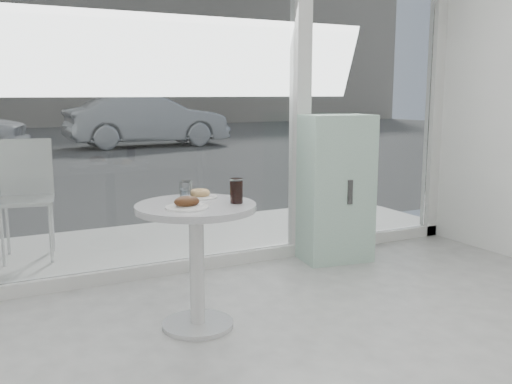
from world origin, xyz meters
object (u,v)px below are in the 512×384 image
plate_fritter (187,204)px  cola_glass (236,191)px  car_silver (147,120)px  water_tumbler_a (185,192)px  mint_cabinet (336,188)px  patio_chair (26,191)px  water_tumbler_b (187,190)px  main_table (196,240)px  plate_donut (200,195)px

plate_fritter → cola_glass: (0.32, 0.01, 0.04)m
car_silver → water_tumbler_a: car_silver is taller
water_tumbler_a → cola_glass: cola_glass is taller
mint_cabinet → water_tumbler_a: mint_cabinet is taller
patio_chair → cola_glass: 2.27m
water_tumbler_b → plate_fritter: bearing=-110.3°
patio_chair → water_tumbler_b: 1.91m
patio_chair → water_tumbler_a: 1.96m
mint_cabinet → plate_fritter: 1.91m
cola_glass → water_tumbler_a: bearing=134.6°
main_table → patio_chair: bearing=111.1°
mint_cabinet → plate_fritter: size_ratio=5.02×
plate_fritter → car_silver: bearing=74.3°
main_table → water_tumbler_b: (0.03, 0.22, 0.27)m
plate_fritter → cola_glass: size_ratio=1.67×
mint_cabinet → water_tumbler_b: (-1.56, -0.59, 0.20)m
patio_chair → plate_donut: patio_chair is taller
patio_chair → plate_donut: (0.85, -1.78, 0.18)m
plate_fritter → patio_chair: bearing=108.0°
main_table → water_tumbler_b: 0.35m
mint_cabinet → cola_glass: bearing=-138.2°
water_tumbler_b → mint_cabinet: bearing=20.6°
water_tumbler_a → mint_cabinet: bearing=22.2°
main_table → plate_fritter: 0.28m
car_silver → cola_glass: bearing=165.3°
main_table → cola_glass: cola_glass is taller
water_tumbler_a → main_table: bearing=-87.5°
mint_cabinet → water_tumbler_a: size_ratio=11.26×
mint_cabinet → car_silver: 11.22m
main_table → mint_cabinet: bearing=27.0°
car_silver → cola_glass: size_ratio=28.47×
main_table → water_tumbler_b: water_tumbler_b is taller
main_table → plate_donut: (0.10, 0.18, 0.24)m
mint_cabinet → plate_fritter: mint_cabinet is taller
car_silver → water_tumbler_b: bearing=164.0°
main_table → water_tumbler_b: size_ratio=6.97×
car_silver → plate_donut: 12.15m
car_silver → plate_fritter: (-3.36, -11.99, 0.10)m
mint_cabinet → plate_donut: bearing=-148.4°
water_tumbler_b → cola_glass: cola_glass is taller
water_tumbler_b → main_table: bearing=-97.5°
plate_donut → water_tumbler_a: size_ratio=1.97×
water_tumbler_b → patio_chair: bearing=114.3°
water_tumbler_a → plate_fritter: bearing=-107.8°
patio_chair → water_tumbler_a: patio_chair is taller
car_silver → water_tumbler_a: bearing=163.9°
patio_chair → car_silver: car_silver is taller
mint_cabinet → patio_chair: size_ratio=1.26×
patio_chair → car_silver: (4.03, 9.94, 0.09)m
cola_glass → patio_chair: bearing=115.8°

